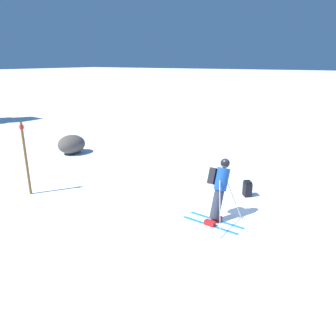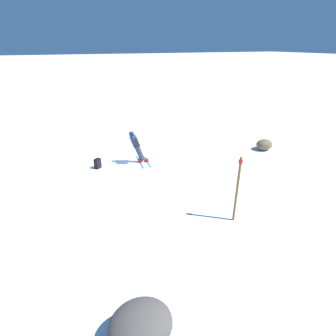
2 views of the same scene
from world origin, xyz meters
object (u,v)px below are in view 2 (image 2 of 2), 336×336
Objects in this scene: exposed_boulder_1 at (264,145)px; trail_marker at (237,188)px; exposed_boulder_0 at (141,326)px; skier at (137,146)px; spare_backpack at (98,163)px.

trail_marker reaches higher than exposed_boulder_1.
exposed_boulder_0 is at bearing 37.04° from exposed_boulder_1.
skier is at bearing -106.91° from exposed_boulder_0.
skier is 2.07m from spare_backpack.
exposed_boulder_0 reaches higher than exposed_boulder_1.
skier is at bearing -43.69° from spare_backpack.
skier reaches higher than spare_backpack.
trail_marker is (-3.54, 6.06, 1.03)m from spare_backpack.
trail_marker is at bearing 110.14° from skier.
exposed_boulder_0 reaches higher than spare_backpack.
exposed_boulder_1 reaches higher than spare_backpack.
spare_backpack is at bearing -59.68° from trail_marker.
exposed_boulder_1 is at bearing 176.16° from skier.
skier is 7.29m from exposed_boulder_1.
trail_marker reaches higher than exposed_boulder_0.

